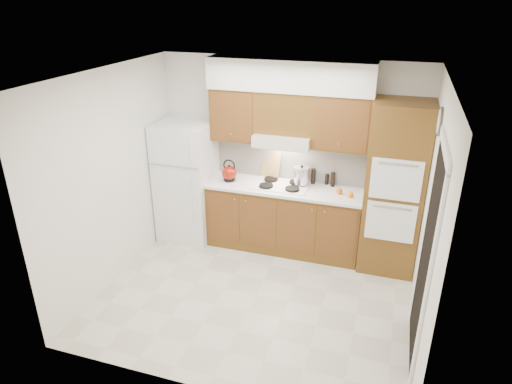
% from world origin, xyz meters
% --- Properties ---
extents(floor, '(3.60, 3.60, 0.00)m').
position_xyz_m(floor, '(0.00, 0.00, 0.00)').
color(floor, beige).
rests_on(floor, ground).
extents(ceiling, '(3.60, 3.60, 0.00)m').
position_xyz_m(ceiling, '(0.00, 0.00, 2.60)').
color(ceiling, white).
rests_on(ceiling, wall_back).
extents(wall_back, '(3.60, 0.02, 2.60)m').
position_xyz_m(wall_back, '(0.00, 1.50, 1.30)').
color(wall_back, white).
rests_on(wall_back, floor).
extents(wall_left, '(0.02, 3.00, 2.60)m').
position_xyz_m(wall_left, '(-1.80, 0.00, 1.30)').
color(wall_left, white).
rests_on(wall_left, floor).
extents(wall_right, '(0.02, 3.00, 2.60)m').
position_xyz_m(wall_right, '(1.80, 0.00, 1.30)').
color(wall_right, white).
rests_on(wall_right, floor).
extents(fridge, '(0.75, 0.72, 1.72)m').
position_xyz_m(fridge, '(-1.41, 1.14, 0.86)').
color(fridge, white).
rests_on(fridge, floor).
extents(base_cabinets, '(2.11, 0.60, 0.90)m').
position_xyz_m(base_cabinets, '(0.02, 1.20, 0.45)').
color(base_cabinets, brown).
rests_on(base_cabinets, floor).
extents(countertop, '(2.13, 0.62, 0.04)m').
position_xyz_m(countertop, '(0.03, 1.19, 0.92)').
color(countertop, white).
rests_on(countertop, base_cabinets).
extents(backsplash, '(2.11, 0.03, 0.56)m').
position_xyz_m(backsplash, '(0.02, 1.49, 1.22)').
color(backsplash, white).
rests_on(backsplash, countertop).
extents(oven_cabinet, '(0.70, 0.65, 2.20)m').
position_xyz_m(oven_cabinet, '(1.44, 1.18, 1.10)').
color(oven_cabinet, brown).
rests_on(oven_cabinet, floor).
extents(upper_cab_left, '(0.63, 0.33, 0.70)m').
position_xyz_m(upper_cab_left, '(-0.71, 1.33, 1.85)').
color(upper_cab_left, brown).
rests_on(upper_cab_left, wall_back).
extents(upper_cab_right, '(0.73, 0.33, 0.70)m').
position_xyz_m(upper_cab_right, '(0.72, 1.33, 1.85)').
color(upper_cab_right, brown).
rests_on(upper_cab_right, wall_back).
extents(range_hood, '(0.75, 0.45, 0.15)m').
position_xyz_m(range_hood, '(-0.02, 1.27, 1.57)').
color(range_hood, silver).
rests_on(range_hood, wall_back).
extents(upper_cab_over_hood, '(0.75, 0.33, 0.55)m').
position_xyz_m(upper_cab_over_hood, '(-0.02, 1.33, 1.92)').
color(upper_cab_over_hood, brown).
rests_on(upper_cab_over_hood, range_hood).
extents(soffit, '(2.13, 0.36, 0.40)m').
position_xyz_m(soffit, '(0.03, 1.32, 2.40)').
color(soffit, silver).
rests_on(soffit, wall_back).
extents(cooktop, '(0.74, 0.50, 0.01)m').
position_xyz_m(cooktop, '(-0.02, 1.21, 0.95)').
color(cooktop, white).
rests_on(cooktop, countertop).
extents(doorway, '(0.02, 0.90, 2.10)m').
position_xyz_m(doorway, '(1.79, -0.35, 1.05)').
color(doorway, black).
rests_on(doorway, floor).
extents(wall_clock, '(0.02, 0.30, 0.30)m').
position_xyz_m(wall_clock, '(1.79, 0.55, 2.15)').
color(wall_clock, '#3F3833').
rests_on(wall_clock, wall_right).
extents(kettle, '(0.24, 0.24, 0.21)m').
position_xyz_m(kettle, '(-0.76, 1.17, 1.05)').
color(kettle, maroon).
rests_on(kettle, countertop).
extents(cutting_board, '(0.30, 0.16, 0.38)m').
position_xyz_m(cutting_board, '(-0.25, 1.45, 1.14)').
color(cutting_board, tan).
rests_on(cutting_board, countertop).
extents(stock_pot, '(0.24, 0.24, 0.22)m').
position_xyz_m(stock_pot, '(0.23, 1.32, 1.08)').
color(stock_pot, silver).
rests_on(stock_pot, cooktop).
extents(condiment_a, '(0.08, 0.08, 0.21)m').
position_xyz_m(condiment_a, '(0.37, 1.42, 1.05)').
color(condiment_a, black).
rests_on(condiment_a, countertop).
extents(condiment_b, '(0.07, 0.07, 0.20)m').
position_xyz_m(condiment_b, '(0.64, 1.40, 1.04)').
color(condiment_b, black).
rests_on(condiment_b, countertop).
extents(condiment_c, '(0.06, 0.06, 0.15)m').
position_xyz_m(condiment_c, '(0.55, 1.45, 1.01)').
color(condiment_c, black).
rests_on(condiment_c, countertop).
extents(orange_near, '(0.08, 0.08, 0.07)m').
position_xyz_m(orange_near, '(0.91, 1.11, 0.98)').
color(orange_near, orange).
rests_on(orange_near, countertop).
extents(orange_far, '(0.09, 0.09, 0.08)m').
position_xyz_m(orange_far, '(0.76, 1.17, 0.98)').
color(orange_far, '#FF540D').
rests_on(orange_far, countertop).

